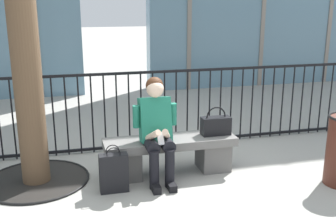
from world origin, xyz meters
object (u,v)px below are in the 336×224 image
(handbag_on_bench, at_px, (216,125))
(shopping_bag, at_px, (114,173))
(seated_person_with_phone, at_px, (157,127))
(stone_bench, at_px, (170,152))

(handbag_on_bench, height_order, shopping_bag, handbag_on_bench)
(seated_person_with_phone, xyz_separation_m, handbag_on_bench, (0.77, 0.12, -0.08))
(handbag_on_bench, bearing_deg, shopping_bag, -166.02)
(stone_bench, relative_size, shopping_bag, 2.99)
(stone_bench, relative_size, handbag_on_bench, 4.44)
(stone_bench, distance_m, shopping_bag, 0.80)
(handbag_on_bench, xyz_separation_m, shopping_bag, (-1.31, -0.33, -0.34))
(seated_person_with_phone, height_order, handbag_on_bench, seated_person_with_phone)
(shopping_bag, bearing_deg, handbag_on_bench, 13.98)
(handbag_on_bench, bearing_deg, stone_bench, 179.01)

